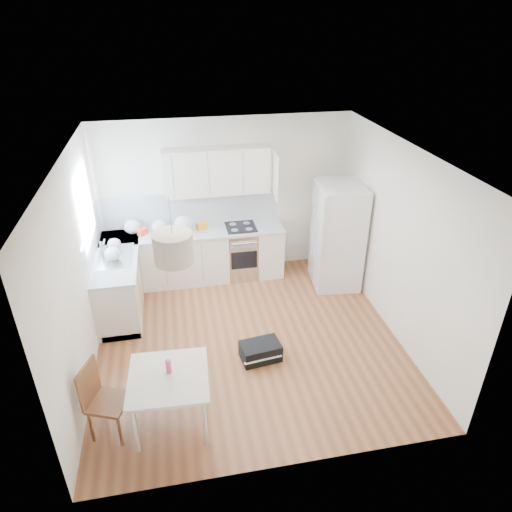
{
  "coord_description": "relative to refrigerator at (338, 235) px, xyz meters",
  "views": [
    {
      "loc": [
        -0.88,
        -5.09,
        4.21
      ],
      "look_at": [
        0.19,
        0.4,
        1.12
      ],
      "focal_mm": 32.0,
      "sensor_mm": 36.0,
      "label": 1
    }
  ],
  "objects": [
    {
      "name": "floor",
      "position": [
        -1.74,
        -1.28,
        -0.88
      ],
      "size": [
        4.2,
        4.2,
        0.0
      ],
      "primitive_type": "plane",
      "color": "brown",
      "rests_on": "ground"
    },
    {
      "name": "ceiling",
      "position": [
        -1.74,
        -1.28,
        1.82
      ],
      "size": [
        4.2,
        4.2,
        0.0
      ],
      "primitive_type": "plane",
      "rotation": [
        3.14,
        0.0,
        0.0
      ],
      "color": "white",
      "rests_on": "wall_back"
    },
    {
      "name": "wall_back",
      "position": [
        -1.74,
        0.82,
        0.47
      ],
      "size": [
        4.2,
        0.0,
        4.2
      ],
      "primitive_type": "plane",
      "rotation": [
        1.57,
        0.0,
        0.0
      ],
      "color": "silver",
      "rests_on": "floor"
    },
    {
      "name": "wall_left",
      "position": [
        -3.84,
        -1.28,
        0.47
      ],
      "size": [
        0.0,
        4.2,
        4.2
      ],
      "primitive_type": "plane",
      "rotation": [
        1.57,
        0.0,
        1.57
      ],
      "color": "silver",
      "rests_on": "floor"
    },
    {
      "name": "wall_right",
      "position": [
        0.36,
        -1.28,
        0.47
      ],
      "size": [
        0.0,
        4.2,
        4.2
      ],
      "primitive_type": "plane",
      "rotation": [
        1.57,
        0.0,
        -1.57
      ],
      "color": "silver",
      "rests_on": "floor"
    },
    {
      "name": "window_glassblock",
      "position": [
        -3.83,
        -0.13,
        0.87
      ],
      "size": [
        0.02,
        1.0,
        1.0
      ],
      "primitive_type": "cube",
      "color": "#BFE0F9",
      "rests_on": "wall_left"
    },
    {
      "name": "cabinets_back",
      "position": [
        -2.34,
        0.52,
        -0.44
      ],
      "size": [
        3.0,
        0.6,
        0.88
      ],
      "primitive_type": "cube",
      "color": "silver",
      "rests_on": "floor"
    },
    {
      "name": "cabinets_left",
      "position": [
        -3.54,
        -0.08,
        -0.44
      ],
      "size": [
        0.6,
        1.8,
        0.88
      ],
      "primitive_type": "cube",
      "color": "silver",
      "rests_on": "floor"
    },
    {
      "name": "counter_back",
      "position": [
        -2.34,
        0.52,
        0.02
      ],
      "size": [
        3.02,
        0.64,
        0.04
      ],
      "primitive_type": "cube",
      "color": "#A7A9AB",
      "rests_on": "cabinets_back"
    },
    {
      "name": "counter_left",
      "position": [
        -3.54,
        -0.08,
        0.02
      ],
      "size": [
        0.64,
        1.82,
        0.04
      ],
      "primitive_type": "cube",
      "color": "#A7A9AB",
      "rests_on": "cabinets_left"
    },
    {
      "name": "backsplash_back",
      "position": [
        -2.34,
        0.82,
        0.33
      ],
      "size": [
        3.0,
        0.01,
        0.58
      ],
      "primitive_type": "cube",
      "color": "white",
      "rests_on": "wall_back"
    },
    {
      "name": "backsplash_left",
      "position": [
        -3.83,
        -0.08,
        0.33
      ],
      "size": [
        0.01,
        1.8,
        0.58
      ],
      "primitive_type": "cube",
      "color": "white",
      "rests_on": "wall_left"
    },
    {
      "name": "upper_cabinets",
      "position": [
        -1.89,
        0.66,
        1.0
      ],
      "size": [
        1.7,
        0.32,
        0.75
      ],
      "primitive_type": "cube",
      "color": "silver",
      "rests_on": "wall_back"
    },
    {
      "name": "range_oven",
      "position": [
        -1.54,
        0.52,
        -0.44
      ],
      "size": [
        0.5,
        0.61,
        0.88
      ],
      "primitive_type": null,
      "color": "silver",
      "rests_on": "floor"
    },
    {
      "name": "sink",
      "position": [
        -3.54,
        -0.13,
        0.04
      ],
      "size": [
        0.5,
        0.8,
        0.16
      ],
      "primitive_type": null,
      "color": "silver",
      "rests_on": "counter_left"
    },
    {
      "name": "refrigerator",
      "position": [
        0.0,
        0.0,
        0.0
      ],
      "size": [
        0.92,
        0.95,
        1.75
      ],
      "primitive_type": null,
      "rotation": [
        0.0,
        0.0,
        -0.1
      ],
      "color": "white",
      "rests_on": "floor"
    },
    {
      "name": "dining_table",
      "position": [
        -2.85,
        -2.56,
        -0.26
      ],
      "size": [
        0.91,
        0.91,
        0.68
      ],
      "rotation": [
        0.0,
        0.0,
        -0.05
      ],
      "color": "beige",
      "rests_on": "floor"
    },
    {
      "name": "dining_chair",
      "position": [
        -3.5,
        -2.58,
        -0.41
      ],
      "size": [
        0.5,
        0.5,
        0.93
      ],
      "primitive_type": null,
      "rotation": [
        0.0,
        0.0,
        -0.36
      ],
      "color": "#512F18",
      "rests_on": "floor"
    },
    {
      "name": "drink_bottle",
      "position": [
        -2.84,
        -2.5,
        -0.09
      ],
      "size": [
        0.06,
        0.06,
        0.21
      ],
      "primitive_type": "cylinder",
      "rotation": [
        0.0,
        0.0,
        0.04
      ],
      "color": "#D53B72",
      "rests_on": "dining_table"
    },
    {
      "name": "gym_bag",
      "position": [
        -1.65,
        -1.71,
        -0.75
      ],
      "size": [
        0.56,
        0.41,
        0.24
      ],
      "primitive_type": "cube",
      "rotation": [
        0.0,
        0.0,
        0.13
      ],
      "color": "black",
      "rests_on": "floor"
    },
    {
      "name": "pendant_lamp",
      "position": [
        -2.66,
        -2.45,
        1.3
      ],
      "size": [
        0.42,
        0.42,
        0.3
      ],
      "primitive_type": "cylinder",
      "rotation": [
        0.0,
        0.0,
        -0.08
      ],
      "color": "#B9AB8E",
      "rests_on": "ceiling"
    },
    {
      "name": "grocery_bag_a",
      "position": [
        -3.31,
        0.62,
        0.17
      ],
      "size": [
        0.27,
        0.23,
        0.25
      ],
      "primitive_type": "ellipsoid",
      "color": "white",
      "rests_on": "counter_back"
    },
    {
      "name": "grocery_bag_b",
      "position": [
        -2.89,
        0.58,
        0.15
      ],
      "size": [
        0.24,
        0.2,
        0.22
      ],
      "primitive_type": "ellipsoid",
      "color": "white",
      "rests_on": "counter_back"
    },
    {
      "name": "grocery_bag_c",
      "position": [
        -2.48,
        0.52,
        0.19
      ],
      "size": [
        0.32,
        0.27,
        0.29
      ],
      "primitive_type": "ellipsoid",
      "color": "white",
      "rests_on": "counter_back"
    },
    {
      "name": "grocery_bag_d",
      "position": [
        -3.56,
        0.11,
        0.13
      ],
      "size": [
        0.2,
        0.17,
        0.18
      ],
      "primitive_type": "ellipsoid",
      "color": "white",
      "rests_on": "counter_back"
    },
    {
      "name": "grocery_bag_e",
      "position": [
        -3.56,
        -0.24,
        0.15
      ],
      "size": [
        0.23,
        0.2,
        0.21
      ],
      "primitive_type": "ellipsoid",
      "color": "white",
      "rests_on": "counter_left"
    },
    {
      "name": "snack_orange",
      "position": [
        -2.19,
        0.57,
        0.1
      ],
      "size": [
        0.19,
        0.16,
        0.11
      ],
      "primitive_type": "cube",
      "rotation": [
        0.0,
        0.0,
        0.39
      ],
      "color": "orange",
      "rests_on": "counter_back"
    },
    {
      "name": "snack_yellow",
      "position": [
        -2.83,
        0.47,
        0.1
      ],
      "size": [
        0.18,
        0.15,
        0.11
      ],
      "primitive_type": "cube",
      "rotation": [
        0.0,
        0.0,
        -0.4
      ],
      "color": "yellow",
      "rests_on": "counter_back"
    },
    {
      "name": "snack_red",
      "position": [
        -3.16,
        0.56,
        0.1
      ],
      "size": [
        0.18,
        0.18,
        0.11
      ],
      "primitive_type": "cube",
      "rotation": [
        0.0,
        0.0,
        0.76
      ],
      "color": "#B42F16",
      "rests_on": "counter_back"
    }
  ]
}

